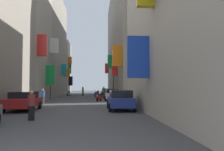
{
  "coord_description": "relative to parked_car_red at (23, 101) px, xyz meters",
  "views": [
    {
      "loc": [
        1.78,
        -4.84,
        1.76
      ],
      "look_at": [
        3.51,
        20.95,
        2.97
      ],
      "focal_mm": 38.12,
      "sensor_mm": 36.0,
      "label": 1
    }
  ],
  "objects": [
    {
      "name": "ground_plane",
      "position": [
        3.55,
        16.95,
        -0.73
      ],
      "size": [
        140.0,
        140.0,
        0.0
      ],
      "primitive_type": "plane",
      "color": "#424244"
    },
    {
      "name": "building_left_mid_a",
      "position": [
        -4.44,
        13.83,
        9.79
      ],
      "size": [
        7.2,
        9.32,
        21.08
      ],
      "color": "#B2A899",
      "rests_on": "ground"
    },
    {
      "name": "building_left_mid_b",
      "position": [
        -4.45,
        27.52,
        8.86
      ],
      "size": [
        7.32,
        18.05,
        19.21
      ],
      "color": "#9E9384",
      "rests_on": "ground"
    },
    {
      "name": "building_left_far",
      "position": [
        -4.44,
        42.85,
        5.76
      ],
      "size": [
        6.95,
        8.19,
        12.99
      ],
      "color": "#B2A899",
      "rests_on": "ground"
    },
    {
      "name": "building_right_near",
      "position": [
        11.54,
        -3.33,
        6.47
      ],
      "size": [
        7.32,
        19.45,
        14.4
      ],
      "color": "#B2A899",
      "rests_on": "ground"
    },
    {
      "name": "building_right_mid_c",
      "position": [
        11.54,
        28.46,
        10.17
      ],
      "size": [
        7.23,
        36.99,
        21.83
      ],
      "color": "gray",
      "rests_on": "ground"
    },
    {
      "name": "parked_car_red",
      "position": [
        0.0,
        0.0,
        0.0
      ],
      "size": [
        1.97,
        4.08,
        1.38
      ],
      "color": "#B21E1E",
      "rests_on": "ground"
    },
    {
      "name": "parked_car_black",
      "position": [
        7.24,
        29.42,
        0.0
      ],
      "size": [
        1.86,
        4.01,
        1.4
      ],
      "color": "black",
      "rests_on": "ground"
    },
    {
      "name": "parked_car_silver",
      "position": [
        7.34,
        12.45,
        0.03
      ],
      "size": [
        1.87,
        4.2,
        1.45
      ],
      "color": "#B7B7BC",
      "rests_on": "ground"
    },
    {
      "name": "parked_car_blue",
      "position": [
        7.16,
        -0.11,
        0.04
      ],
      "size": [
        1.9,
        4.09,
        1.49
      ],
      "color": "navy",
      "rests_on": "ground"
    },
    {
      "name": "scooter_red",
      "position": [
        5.69,
        11.23,
        -0.27
      ],
      "size": [
        0.75,
        1.88,
        1.13
      ],
      "color": "red",
      "rests_on": "ground"
    },
    {
      "name": "scooter_black",
      "position": [
        5.74,
        34.45,
        -0.27
      ],
      "size": [
        0.51,
        1.93,
        1.13
      ],
      "color": "black",
      "rests_on": "ground"
    },
    {
      "name": "scooter_blue",
      "position": [
        5.26,
        21.59,
        -0.27
      ],
      "size": [
        0.54,
        1.9,
        1.13
      ],
      "color": "#2D4CAD",
      "rests_on": "ground"
    },
    {
      "name": "scooter_silver",
      "position": [
        0.14,
        27.89,
        -0.27
      ],
      "size": [
        0.62,
        1.83,
        1.13
      ],
      "color": "#ADADB2",
      "rests_on": "ground"
    },
    {
      "name": "pedestrian_crossing",
      "position": [
        0.04,
        6.18,
        0.03
      ],
      "size": [
        0.54,
        0.54,
        1.55
      ],
      "color": "#3B3B3B",
      "rests_on": "ground"
    },
    {
      "name": "pedestrian_near_left",
      "position": [
        1.95,
        -5.15,
        0.03
      ],
      "size": [
        0.44,
        0.44,
        1.55
      ],
      "color": "black",
      "rests_on": "ground"
    },
    {
      "name": "pedestrian_near_right",
      "position": [
        2.78,
        28.38,
        0.16
      ],
      "size": [
        0.52,
        0.52,
        1.79
      ],
      "color": "#393939",
      "rests_on": "ground"
    },
    {
      "name": "pedestrian_mid_street",
      "position": [
        6.49,
        18.49,
        0.16
      ],
      "size": [
        0.51,
        0.51,
        1.78
      ],
      "color": "#2C2C2C",
      "rests_on": "ground"
    },
    {
      "name": "traffic_light_near_corner",
      "position": [
        8.1,
        20.14,
        2.25
      ],
      "size": [
        0.26,
        0.34,
        4.4
      ],
      "color": "#2D2D2D",
      "rests_on": "ground"
    },
    {
      "name": "traffic_light_far_corner",
      "position": [
        -1.1,
        15.98,
        1.99
      ],
      "size": [
        0.26,
        0.34,
        3.97
      ],
      "color": "#2D2D2D",
      "rests_on": "ground"
    }
  ]
}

